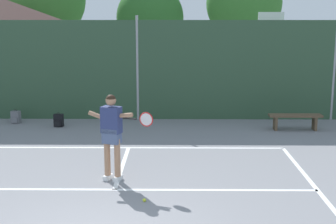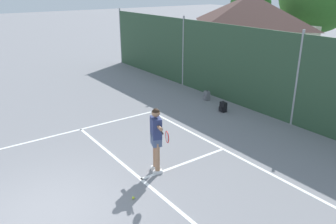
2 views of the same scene
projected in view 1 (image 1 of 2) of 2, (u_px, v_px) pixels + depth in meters
name	position (u px, v px, depth m)	size (l,w,h in m)	color
chainlink_fence	(137.00, 70.00, 15.49)	(26.09, 0.09, 3.44)	#2D4C33
basketball_hoop	(270.00, 48.00, 16.64)	(0.90, 0.67, 3.55)	#284CB2
treeline_backdrop	(130.00, 6.00, 25.32)	(26.92, 4.53, 6.88)	brown
tennis_player	(112.00, 130.00, 9.77)	(1.40, 0.46, 1.85)	silver
tennis_ball	(144.00, 200.00, 8.83)	(0.07, 0.07, 0.07)	#CCE033
backpack_grey	(16.00, 117.00, 15.17)	(0.31, 0.29, 0.46)	slate
backpack_black	(59.00, 121.00, 14.70)	(0.30, 0.26, 0.46)	black
courtside_bench	(295.00, 118.00, 14.26)	(1.60, 0.36, 0.48)	brown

